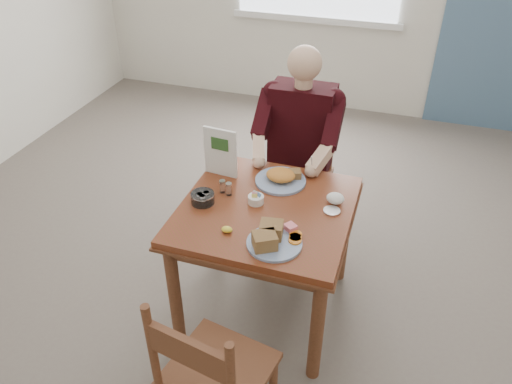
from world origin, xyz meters
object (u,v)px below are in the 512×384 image
(table, at_px, (266,223))
(near_plate, at_px, (272,238))
(far_plate, at_px, (282,177))
(chair_near, at_px, (212,378))
(chair_far, at_px, (300,174))
(diner, at_px, (299,137))

(table, bearing_deg, near_plate, -67.40)
(table, distance_m, far_plate, 0.30)
(table, xyz_separation_m, chair_near, (0.04, -0.89, -0.16))
(table, relative_size, chair_far, 0.97)
(far_plate, bearing_deg, chair_far, 91.27)
(table, height_order, chair_far, chair_far)
(chair_far, height_order, far_plate, chair_far)
(chair_far, bearing_deg, near_plate, -83.89)
(table, xyz_separation_m, near_plate, (0.11, -0.28, 0.15))
(chair_near, bearing_deg, diner, 91.34)
(near_plate, distance_m, far_plate, 0.55)
(near_plate, bearing_deg, chair_far, 96.11)
(chair_near, xyz_separation_m, near_plate, (0.08, 0.61, 0.31))
(chair_far, distance_m, diner, 0.34)
(near_plate, relative_size, far_plate, 0.94)
(chair_far, bearing_deg, diner, -89.99)
(table, bearing_deg, chair_far, 90.00)
(diner, distance_m, far_plate, 0.45)
(table, xyz_separation_m, diner, (0.00, 0.71, 0.17))
(table, bearing_deg, far_plate, 87.41)
(near_plate, bearing_deg, far_plate, 100.82)
(far_plate, bearing_deg, chair_near, -88.73)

